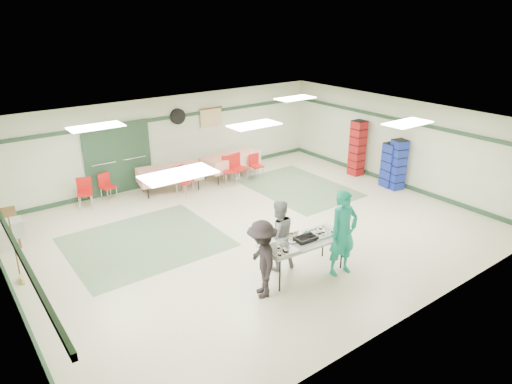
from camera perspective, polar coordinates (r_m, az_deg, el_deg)
floor at (r=11.56m, az=-0.19°, el=-4.64°), size 11.00×11.00×0.00m
ceiling at (r=10.63m, az=-0.20°, el=8.49°), size 11.00×11.00×0.00m
wall_back at (r=14.72m, az=-10.73°, el=6.49°), size 11.00×0.00×11.00m
wall_front at (r=8.17m, az=19.06°, el=-7.24°), size 11.00×0.00×11.00m
wall_left at (r=9.17m, az=-29.18°, el=-5.67°), size 0.00×9.00×9.00m
wall_right at (r=14.81m, az=17.29°, el=5.97°), size 0.00×9.00×9.00m
trim_back at (r=14.52m, az=-10.87°, el=9.13°), size 11.00×0.06×0.10m
baseboard_back at (r=15.08m, az=-10.34°, el=1.74°), size 11.00×0.06×0.12m
baseboard_left at (r=9.78m, az=-27.60°, el=-12.38°), size 0.06×9.00×0.12m
trim_right at (r=14.62m, az=17.53°, el=8.59°), size 0.06×9.00×0.10m
baseboard_right at (r=15.17m, az=16.68°, el=1.27°), size 0.06×9.00×0.12m
green_patch_a at (r=11.26m, az=-13.64°, el=-6.07°), size 3.50×3.00×0.01m
green_patch_b at (r=14.25m, az=5.30°, el=0.56°), size 2.50×3.50×0.01m
double_door_left at (r=13.97m, az=-18.62°, el=3.60°), size 0.90×0.06×2.10m
double_door_right at (r=14.27m, az=-15.03°, el=4.38°), size 0.90×0.06×2.10m
door_frame at (r=14.09m, az=-16.79°, el=3.97°), size 2.00×0.03×2.15m
wall_fan at (r=14.63m, az=-9.75°, el=9.29°), size 0.50×0.10×0.50m
scroll_banner at (r=15.24m, az=-5.66°, el=9.23°), size 0.80×0.02×0.60m
serving_table at (r=9.46m, az=5.96°, el=-6.27°), size 1.90×0.88×0.76m
sheet_tray_right at (r=9.73m, az=8.09°, el=-5.17°), size 0.62×0.49×0.02m
sheet_tray_mid at (r=9.50m, az=4.87°, el=-5.72°), size 0.56×0.44×0.02m
sheet_tray_left at (r=9.00m, az=3.44°, el=-7.35°), size 0.58×0.45×0.02m
baking_pan at (r=9.44m, az=6.24°, el=-5.79°), size 0.48×0.32×0.08m
foam_box_stack at (r=8.97m, az=1.62°, el=-6.70°), size 0.26×0.24×0.22m
volunteer_teal at (r=9.50m, az=10.84°, el=-5.05°), size 0.72×0.52×1.84m
volunteer_grey at (r=9.59m, az=2.77°, el=-5.38°), size 0.85×0.72×1.55m
volunteer_dark at (r=8.68m, az=0.75°, el=-8.42°), size 0.95×1.16×1.57m
dining_table_a at (r=15.01m, az=-3.20°, el=4.04°), size 2.08×1.14×0.77m
dining_table_b at (r=13.99m, az=-10.72°, el=2.32°), size 1.98×1.12×0.77m
chair_a at (r=14.51m, az=-2.34°, el=3.41°), size 0.50×0.50×0.93m
chair_b at (r=14.34m, az=-3.37°, el=3.11°), size 0.54×0.54×0.91m
chair_c at (r=14.91m, az=-0.08°, el=3.61°), size 0.37×0.38×0.80m
chair_d at (r=13.55m, az=-9.26°, el=1.77°), size 0.57×0.57×0.92m
chair_loose_a at (r=13.79m, az=-18.21°, el=0.98°), size 0.47×0.47×0.81m
chair_loose_b at (r=13.45m, az=-20.65°, el=0.26°), size 0.51×0.51×0.86m
crate_stack_blue_a at (r=14.50m, az=17.27°, el=3.28°), size 0.48×0.48×1.56m
crate_stack_red at (r=15.41m, az=12.55°, el=5.38°), size 0.41×0.41×1.84m
crate_stack_blue_b at (r=14.67m, az=16.45°, el=3.24°), size 0.48×0.48×1.39m
printer_table at (r=12.11m, az=-29.11°, el=-2.96°), size 0.69×0.99×0.74m
office_printer at (r=10.79m, az=-28.26°, el=-4.04°), size 0.48×0.42×0.36m
broom at (r=10.30m, az=-27.96°, el=-6.16°), size 0.04×0.24×1.47m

